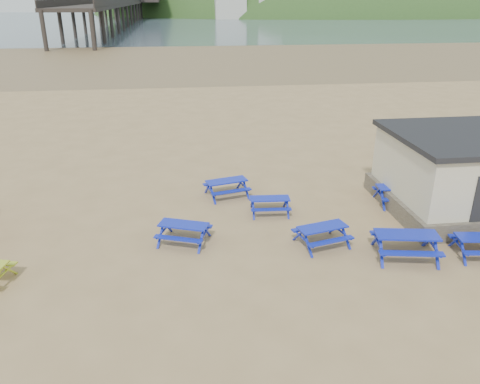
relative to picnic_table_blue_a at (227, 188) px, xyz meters
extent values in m
plane|color=tan|center=(-0.54, -3.51, -0.37)|extent=(400.00, 400.00, 0.00)
plane|color=brown|center=(-0.54, 51.49, -0.36)|extent=(400.00, 400.00, 0.00)
plane|color=#41525D|center=(-0.54, 166.49, -0.36)|extent=(400.00, 400.00, 0.00)
cube|color=#1729A4|center=(0.00, 0.00, 0.34)|extent=(1.85, 1.09, 0.05)
cube|color=#1729A4|center=(-0.14, 0.56, 0.07)|extent=(1.75, 0.66, 0.05)
cube|color=#1729A4|center=(0.14, -0.56, 0.07)|extent=(1.75, 0.66, 0.05)
cube|color=#1729A4|center=(1.51, -1.94, 0.27)|extent=(1.59, 0.71, 0.04)
cube|color=#1729A4|center=(1.55, -1.42, 0.02)|extent=(1.57, 0.32, 0.04)
cube|color=#1729A4|center=(1.48, -2.46, 0.02)|extent=(1.57, 0.32, 0.04)
cube|color=#1729A4|center=(7.01, -1.73, 0.39)|extent=(1.91, 0.89, 0.05)
cube|color=#1729A4|center=(7.06, -1.12, 0.10)|extent=(1.87, 0.42, 0.05)
cube|color=#1729A4|center=(6.95, -2.35, 0.10)|extent=(1.87, 0.42, 0.05)
cube|color=#1729A4|center=(-1.91, -3.91, 0.32)|extent=(1.83, 1.23, 0.05)
cube|color=#1729A4|center=(-1.70, -3.38, 0.06)|extent=(1.67, 0.83, 0.05)
cube|color=#1729A4|center=(-2.11, -4.44, 0.06)|extent=(1.67, 0.83, 0.05)
cube|color=#1729A4|center=(5.31, -5.85, 0.45)|extent=(2.13, 1.13, 0.06)
cube|color=#1729A4|center=(5.42, -5.19, 0.14)|extent=(2.04, 0.63, 0.06)
cube|color=#1729A4|center=(5.19, -6.52, 0.14)|extent=(2.04, 0.63, 0.06)
cube|color=#1729A4|center=(7.92, -5.56, 0.06)|extent=(1.73, 0.48, 0.05)
cube|color=#665B4C|center=(9.96, -2.51, -0.02)|extent=(7.40, 5.40, 0.70)
cube|color=black|center=(-18.54, 171.49, 5.63)|extent=(9.00, 220.00, 0.60)
ellipsoid|color=#2D4C1E|center=(89.46, 226.49, -10.37)|extent=(264.00, 144.00, 108.00)
cube|color=#1729A4|center=(2.82, -4.72, 0.33)|extent=(1.82, 1.06, 0.05)
cube|color=#1729A4|center=(2.68, -4.17, 0.06)|extent=(1.71, 0.65, 0.05)
cube|color=#1729A4|center=(2.96, -5.27, 0.06)|extent=(1.71, 0.65, 0.05)
camera|label=1|loc=(-1.84, -18.53, 7.62)|focal=35.00mm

